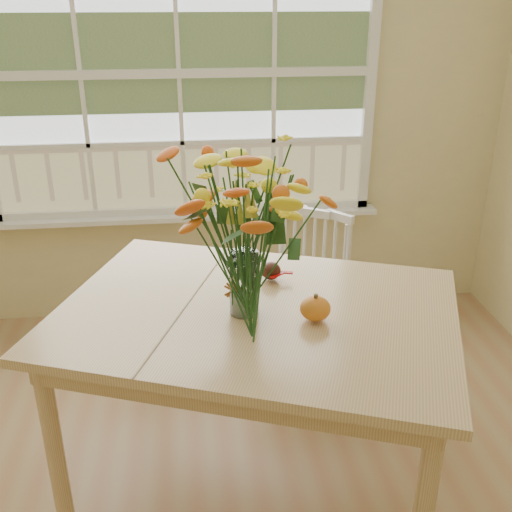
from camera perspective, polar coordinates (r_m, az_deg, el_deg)
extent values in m
cube|color=beige|center=(3.66, -7.19, 13.84)|extent=(4.00, 0.02, 2.70)
cube|color=silver|center=(3.62, -7.36, 16.91)|extent=(2.20, 0.00, 1.60)
cube|color=white|center=(3.77, -6.68, 3.73)|extent=(2.42, 0.12, 0.03)
cube|color=tan|center=(2.39, 0.06, -5.46)|extent=(1.84, 1.58, 0.04)
cube|color=tan|center=(2.43, 0.06, -6.90)|extent=(1.69, 1.43, 0.10)
cylinder|color=tan|center=(2.52, -18.69, -16.67)|extent=(0.07, 0.07, 0.79)
cylinder|color=tan|center=(3.18, -10.07, -6.44)|extent=(0.07, 0.07, 0.79)
cylinder|color=tan|center=(2.96, 15.48, -9.54)|extent=(0.07, 0.07, 0.79)
cube|color=white|center=(3.23, 4.36, -4.80)|extent=(0.57, 0.56, 0.05)
cube|color=white|center=(3.27, 5.52, 0.14)|extent=(0.38, 0.26, 0.48)
cylinder|color=white|center=(3.28, 0.58, -8.86)|extent=(0.03, 0.03, 0.41)
cylinder|color=white|center=(3.52, 2.66, -6.40)|extent=(0.03, 0.03, 0.41)
cylinder|color=white|center=(3.18, 6.01, -10.16)|extent=(0.03, 0.03, 0.41)
cylinder|color=white|center=(3.43, 7.73, -7.51)|extent=(0.03, 0.03, 0.41)
cylinder|color=white|center=(2.30, -1.15, -2.58)|extent=(0.11, 0.11, 0.26)
ellipsoid|color=orange|center=(2.29, 5.67, -5.10)|extent=(0.12, 0.12, 0.09)
cylinder|color=#CCB78C|center=(2.36, -1.36, -5.11)|extent=(0.07, 0.07, 0.01)
ellipsoid|color=brown|center=(2.34, -1.37, -4.21)|extent=(0.10, 0.08, 0.08)
ellipsoid|color=#38160F|center=(2.60, 1.43, -1.49)|extent=(0.09, 0.09, 0.08)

